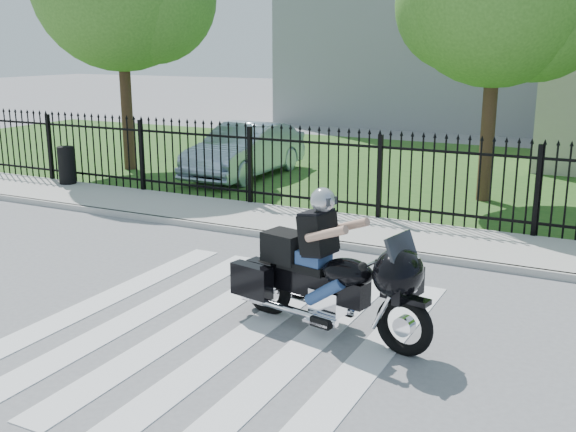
% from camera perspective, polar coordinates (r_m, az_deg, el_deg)
% --- Properties ---
extents(ground, '(120.00, 120.00, 0.00)m').
position_cam_1_polar(ground, '(8.71, -5.93, -9.57)').
color(ground, slate).
rests_on(ground, ground).
extents(crosswalk, '(5.00, 5.50, 0.01)m').
position_cam_1_polar(crosswalk, '(8.70, -5.93, -9.54)').
color(crosswalk, silver).
rests_on(crosswalk, ground).
extents(sidewalk, '(40.00, 2.00, 0.12)m').
position_cam_1_polar(sidewalk, '(12.92, 6.15, -1.31)').
color(sidewalk, '#ADAAA3').
rests_on(sidewalk, ground).
extents(curb, '(40.00, 0.12, 0.12)m').
position_cam_1_polar(curb, '(12.03, 4.43, -2.45)').
color(curb, '#ADAAA3').
rests_on(curb, ground).
extents(grass_strip, '(40.00, 12.00, 0.02)m').
position_cam_1_polar(grass_strip, '(19.48, 13.56, 3.49)').
color(grass_strip, '#23511B').
rests_on(grass_strip, ground).
extents(iron_fence, '(26.00, 0.04, 1.80)m').
position_cam_1_polar(iron_fence, '(13.64, 7.75, 3.11)').
color(iron_fence, black).
rests_on(iron_fence, ground).
extents(motorcycle_rider, '(2.80, 1.29, 1.87)m').
position_cam_1_polar(motorcycle_rider, '(8.42, 3.20, -4.77)').
color(motorcycle_rider, black).
rests_on(motorcycle_rider, ground).
extents(parked_car, '(1.53, 4.38, 1.44)m').
position_cam_1_polar(parked_car, '(18.42, -3.66, 5.57)').
color(parked_car, '#A5BAD0').
rests_on(parked_car, grass_strip).
extents(litter_bin, '(0.48, 0.48, 0.94)m').
position_cam_1_polar(litter_bin, '(17.85, -18.23, 4.11)').
color(litter_bin, black).
rests_on(litter_bin, sidewalk).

